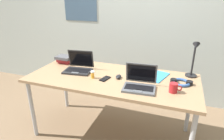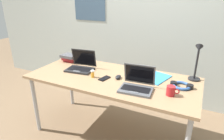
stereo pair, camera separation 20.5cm
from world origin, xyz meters
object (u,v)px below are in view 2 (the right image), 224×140
computer_mouse (118,77)px  book_stack (70,58)px  cell_phone (104,78)px  paper_folder_back_right (156,77)px  coffee_mug (171,91)px  laptop_near_lamp (81,66)px  headphones (182,86)px  pill_bottle (93,74)px  laptop_back_left (137,85)px  desk_lamp (197,63)px

computer_mouse → book_stack: size_ratio=0.47×
cell_phone → paper_folder_back_right: bearing=41.3°
coffee_mug → laptop_near_lamp: bearing=170.6°
laptop_near_lamp → headphones: laptop_near_lamp is taller
pill_bottle → laptop_back_left: bearing=-6.5°
computer_mouse → pill_bottle: (-0.26, -0.09, 0.02)m
cell_phone → book_stack: size_ratio=0.66×
headphones → paper_folder_back_right: headphones is taller
desk_lamp → coffee_mug: (-0.16, -0.41, -0.15)m
computer_mouse → laptop_back_left: bearing=-35.2°
desk_lamp → headphones: 0.29m
computer_mouse → headphones: bearing=2.3°
laptop_back_left → paper_folder_back_right: (0.09, 0.34, -0.04)m
coffee_mug → desk_lamp: bearing=69.0°
computer_mouse → coffee_mug: (0.57, -0.13, 0.03)m
computer_mouse → paper_folder_back_right: (0.35, 0.19, -0.01)m
desk_lamp → cell_phone: size_ratio=2.94×
laptop_back_left → headphones: size_ratio=1.48×
desk_lamp → book_stack: desk_lamp is taller
cell_phone → laptop_back_left: bearing=1.2°
cell_phone → coffee_mug: (0.69, -0.06, 0.04)m
desk_lamp → coffee_mug: 0.47m
computer_mouse → coffee_mug: bearing=-18.0°
headphones → book_stack: 1.44m
laptop_near_lamp → pill_bottle: (0.24, -0.14, -0.00)m
computer_mouse → coffee_mug: size_ratio=0.85×
book_stack → paper_folder_back_right: size_ratio=0.66×
desk_lamp → pill_bottle: (-0.98, -0.37, -0.16)m
laptop_near_lamp → paper_folder_back_right: laptop_near_lamp is taller
computer_mouse → pill_bottle: pill_bottle is taller
paper_folder_back_right → computer_mouse: bearing=-151.8°
laptop_back_left → computer_mouse: 0.30m
laptop_back_left → paper_folder_back_right: size_ratio=1.02×
desk_lamp → laptop_near_lamp: desk_lamp is taller
desk_lamp → laptop_near_lamp: 1.26m
book_stack → paper_folder_back_right: book_stack is taller
pill_bottle → paper_folder_back_right: 0.67m
headphones → computer_mouse: bearing=-172.7°
desk_lamp → coffee_mug: size_ratio=3.54×
laptop_near_lamp → cell_phone: bearing=-17.4°
paper_folder_back_right → headphones: bearing=-21.3°
laptop_back_left → book_stack: (-1.06, 0.38, 0.00)m
computer_mouse → paper_folder_back_right: computer_mouse is taller
laptop_near_lamp → headphones: 1.13m
pill_bottle → headphones: bearing=10.9°
book_stack → coffee_mug: size_ratio=1.81×
desk_lamp → laptop_back_left: size_ratio=1.27×
paper_folder_back_right → laptop_back_left: bearing=-105.5°
cell_phone → book_stack: 0.74m
computer_mouse → pill_bottle: bearing=-165.6°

